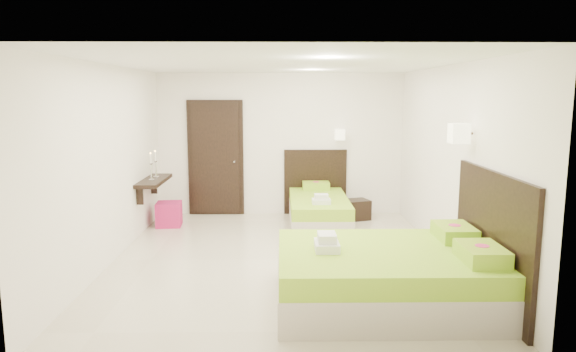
{
  "coord_description": "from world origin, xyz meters",
  "views": [
    {
      "loc": [
        0.0,
        -6.69,
        2.21
      ],
      "look_at": [
        0.1,
        0.3,
        1.1
      ],
      "focal_mm": 32.0,
      "sensor_mm": 36.0,
      "label": 1
    }
  ],
  "objects_px": {
    "bed_single": "(318,208)",
    "ottoman": "(169,214)",
    "bed_double": "(393,273)",
    "nightstand": "(357,209)"
  },
  "relations": [
    {
      "from": "bed_double",
      "to": "ottoman",
      "type": "bearing_deg",
      "value": 133.0
    },
    {
      "from": "bed_double",
      "to": "ottoman",
      "type": "distance_m",
      "value": 4.54
    },
    {
      "from": "bed_double",
      "to": "ottoman",
      "type": "xyz_separation_m",
      "value": [
        -3.1,
        3.32,
        -0.13
      ]
    },
    {
      "from": "bed_double",
      "to": "nightstand",
      "type": "bearing_deg",
      "value": 87.42
    },
    {
      "from": "bed_single",
      "to": "bed_double",
      "type": "distance_m",
      "value": 3.4
    },
    {
      "from": "bed_single",
      "to": "ottoman",
      "type": "relative_size",
      "value": 4.74
    },
    {
      "from": "ottoman",
      "to": "bed_single",
      "type": "bearing_deg",
      "value": 0.65
    },
    {
      "from": "bed_single",
      "to": "ottoman",
      "type": "distance_m",
      "value": 2.55
    },
    {
      "from": "bed_single",
      "to": "bed_double",
      "type": "height_order",
      "value": "bed_double"
    },
    {
      "from": "bed_single",
      "to": "nightstand",
      "type": "distance_m",
      "value": 0.83
    }
  ]
}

